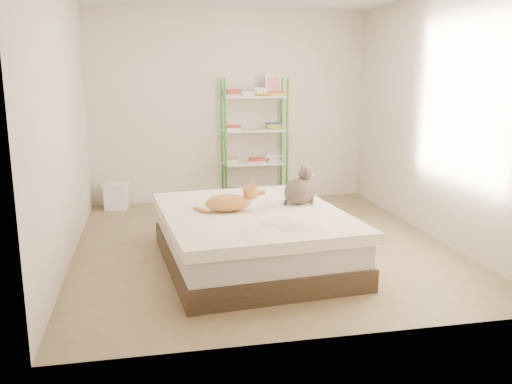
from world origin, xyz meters
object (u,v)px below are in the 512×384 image
object	(u,v)px
grey_cat	(299,186)
shelf_unit	(255,140)
bed	(252,237)
orange_cat	(228,201)
white_bin	(116,196)
cardboard_box	(254,205)

from	to	relation	value
grey_cat	shelf_unit	xyz separation A→B (m)	(0.02, 2.27, 0.17)
bed	grey_cat	size ratio (longest dim) A/B	5.80
orange_cat	white_bin	bearing A→B (deg)	114.56
bed	grey_cat	distance (m)	0.68
bed	orange_cat	size ratio (longest dim) A/B	4.27
bed	cardboard_box	bearing A→B (deg)	72.73
white_bin	orange_cat	bearing A→B (deg)	-64.53
white_bin	bed	bearing A→B (deg)	-60.48
orange_cat	grey_cat	bearing A→B (deg)	9.85
grey_cat	shelf_unit	distance (m)	2.28
shelf_unit	white_bin	world-z (taller)	shelf_unit
white_bin	shelf_unit	bearing A→B (deg)	0.95
bed	orange_cat	xyz separation A→B (m)	(-0.22, 0.01, 0.36)
bed	cardboard_box	size ratio (longest dim) A/B	4.17
white_bin	grey_cat	bearing A→B (deg)	-50.42
cardboard_box	white_bin	xyz separation A→B (m)	(-1.69, 0.82, 0.00)
orange_cat	shelf_unit	distance (m)	2.53
shelf_unit	white_bin	xyz separation A→B (m)	(-1.87, -0.03, -0.70)
orange_cat	cardboard_box	bearing A→B (deg)	69.32
orange_cat	grey_cat	distance (m)	0.74
bed	orange_cat	bearing A→B (deg)	171.24
bed	shelf_unit	distance (m)	2.55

